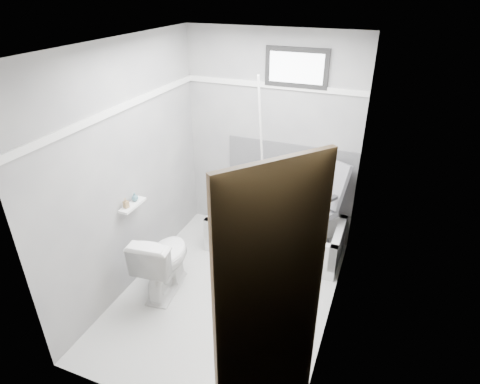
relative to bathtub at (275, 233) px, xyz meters
The scene contains 19 objects.
floor 0.98m from the bathtub, 102.86° to the right, with size 2.60×2.60×0.00m, color white.
ceiling 2.39m from the bathtub, 102.86° to the right, with size 2.60×2.60×0.00m, color silver.
wall_back 1.08m from the bathtub, 119.86° to the left, with size 2.00×0.02×2.40m, color slate.
wall_front 2.45m from the bathtub, 95.44° to the right, with size 2.00×0.02×2.40m, color slate.
wall_left 1.82m from the bathtub, 142.51° to the right, with size 0.02×2.60×2.40m, color slate.
wall_right 1.57m from the bathtub, 49.74° to the right, with size 0.02×2.60×2.40m, color slate.
bathtub is the anchor object (origin of this frame).
office_chair 0.53m from the bathtub, ahead, with size 0.58×0.58×1.00m, color slate, non-canonical shape.
toilet 1.37m from the bathtub, 127.82° to the right, with size 0.40×0.72×0.71m, color white.
door 2.47m from the bathtub, 70.85° to the right, with size 0.78×0.78×2.00m, color brown, non-canonical shape.
window 1.84m from the bathtub, 83.95° to the left, with size 0.66×0.04×0.40m, color black, non-canonical shape.
backerboard 0.69m from the bathtub, 84.04° to the left, with size 1.50×0.02×0.78m, color #4C4C4F.
trim_back 1.66m from the bathtub, 120.75° to the left, with size 2.00×0.02×0.06m, color white.
trim_left 2.21m from the bathtub, 142.21° to the right, with size 0.02×2.60×0.06m, color white.
pole 0.88m from the bathtub, 150.52° to the left, with size 0.02×0.02×1.95m, color white.
shelf 1.69m from the bathtub, 137.88° to the right, with size 0.10×0.32×0.03m, color white.
soap_bottle_a 1.77m from the bathtub, 136.00° to the right, with size 0.05×0.05×0.10m, color #9A7A4D.
soap_bottle_b 1.68m from the bathtub, 139.83° to the right, with size 0.06×0.06×0.08m, color #467381.
faucet 0.63m from the bathtub, 140.50° to the left, with size 0.26×0.10×0.16m, color silver, non-canonical shape.
Camera 1 is at (1.25, -2.82, 2.82)m, focal length 30.00 mm.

